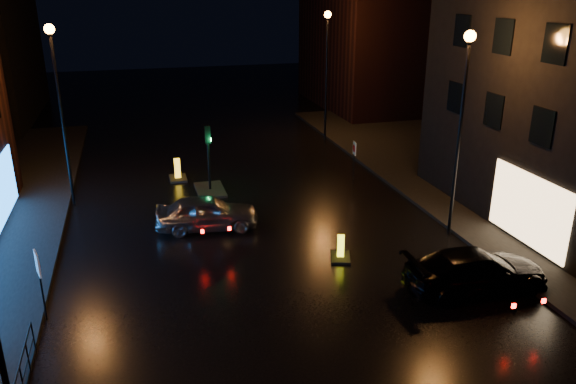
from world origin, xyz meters
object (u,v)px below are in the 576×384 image
Objects in this scene: road_sign_right at (354,152)px; road_sign_left at (38,269)px; traffic_signal at (210,182)px; bollard_far at (178,175)px; silver_hatchback at (207,213)px; dark_sedan at (476,271)px; bollard_near at (340,253)px.

road_sign_left is at bearing 41.66° from road_sign_right.
traffic_signal reaches higher than bollard_far.
dark_sedan is (8.20, -7.69, -0.01)m from silver_hatchback.
bollard_far is at bearing 121.84° from traffic_signal.
silver_hatchback is 3.39× the size of bollard_near.
traffic_signal is 1.61× the size of road_sign_right.
traffic_signal is 4.71m from silver_hatchback.
traffic_signal reaches higher than dark_sedan.
road_sign_left is 17.43m from road_sign_right.
road_sign_left is (-14.12, 2.09, 1.02)m from dark_sedan.
traffic_signal reaches higher than silver_hatchback.
road_sign_right is at bearing -16.28° from bollard_far.
road_sign_left is (-5.92, -5.61, 1.01)m from silver_hatchback.
road_sign_right is at bearing -3.08° from traffic_signal.
dark_sedan is at bearing -25.43° from road_sign_left.
bollard_near is 0.60× the size of road_sign_right.
bollard_far is (-5.20, 11.14, 0.04)m from bollard_near.
silver_hatchback reaches higher than dark_sedan.
road_sign_left reaches higher than dark_sedan.
bollard_near is 12.30m from bollard_far.
road_sign_left reaches higher than bollard_far.
dark_sedan is 14.31m from road_sign_left.
bollard_far is at bearing 50.17° from road_sign_left.
dark_sedan is 3.76× the size of bollard_far.
road_sign_left reaches higher than road_sign_right.
road_sign_right is (0.28, 11.92, 0.87)m from dark_sedan.
road_sign_left reaches higher than silver_hatchback.
silver_hatchback is 8.22m from road_sign_left.
road_sign_right is at bearing 83.08° from bollard_near.
bollard_far is (-0.65, 6.93, -0.49)m from silver_hatchback.
dark_sedan reaches higher than bollard_near.
bollard_near is (3.78, -8.85, -0.29)m from traffic_signal.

